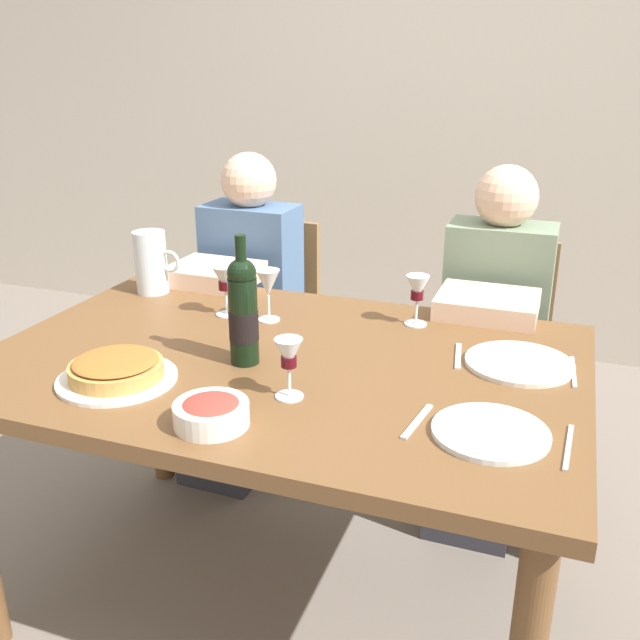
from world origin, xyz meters
TOP-DOWN VIEW (x-y plane):
  - ground_plane at (0.00, 0.00)m, footprint 8.00×8.00m
  - back_wall at (0.00, 2.13)m, footprint 8.00×0.10m
  - dining_table at (0.00, 0.00)m, footprint 1.50×1.00m
  - wine_bottle at (-0.07, -0.06)m, footprint 0.07×0.07m
  - water_pitcher at (-0.59, 0.34)m, footprint 0.16×0.10m
  - baked_tart at (-0.31, -0.26)m, footprint 0.28×0.28m
  - salad_bowl at (0.00, -0.37)m, footprint 0.16×0.16m
  - wine_glass_left_diner at (-0.27, 0.23)m, footprint 0.07×0.07m
  - wine_glass_right_diner at (0.27, 0.34)m, footprint 0.07×0.07m
  - wine_glass_centre at (0.10, -0.20)m, footprint 0.06×0.06m
  - wine_glass_spare at (-0.14, 0.23)m, footprint 0.07×0.07m
  - dinner_plate_left_setting at (0.57, 0.15)m, footprint 0.27×0.27m
  - dinner_plate_right_setting at (0.55, -0.22)m, footprint 0.24×0.24m
  - fork_left_setting at (0.42, 0.15)m, footprint 0.04×0.16m
  - knife_left_setting at (0.70, 0.15)m, footprint 0.02×0.18m
  - knife_right_setting at (0.70, -0.22)m, footprint 0.02×0.18m
  - spoon_right_setting at (0.40, -0.22)m, footprint 0.04×0.16m
  - chair_left at (-0.45, 0.90)m, footprint 0.41×0.41m
  - diner_left at (-0.45, 0.66)m, footprint 0.34×0.51m
  - chair_right at (0.45, 0.90)m, footprint 0.40×0.40m
  - diner_right at (0.45, 0.66)m, footprint 0.34×0.50m

SIDE VIEW (x-z plane):
  - ground_plane at x=0.00m, z-range 0.00..0.00m
  - chair_left at x=-0.45m, z-range 0.06..0.93m
  - chair_right at x=0.45m, z-range 0.06..0.93m
  - diner_left at x=-0.45m, z-range 0.04..1.20m
  - diner_right at x=0.45m, z-range 0.04..1.20m
  - dining_table at x=0.00m, z-range 0.29..1.05m
  - fork_left_setting at x=0.42m, z-range 0.76..0.76m
  - knife_left_setting at x=0.70m, z-range 0.76..0.76m
  - knife_right_setting at x=0.70m, z-range 0.76..0.76m
  - spoon_right_setting at x=0.40m, z-range 0.76..0.76m
  - dinner_plate_left_setting at x=0.57m, z-range 0.76..0.77m
  - dinner_plate_right_setting at x=0.55m, z-range 0.76..0.77m
  - baked_tart at x=-0.31m, z-range 0.76..0.82m
  - salad_bowl at x=0.00m, z-range 0.76..0.82m
  - water_pitcher at x=-0.59m, z-range 0.75..0.95m
  - wine_glass_centre at x=0.10m, z-range 0.79..0.93m
  - wine_glass_right_diner at x=0.27m, z-range 0.79..0.93m
  - wine_glass_left_diner at x=-0.27m, z-range 0.79..0.94m
  - wine_glass_spare at x=-0.14m, z-range 0.79..0.94m
  - wine_bottle at x=-0.07m, z-range 0.73..1.06m
  - back_wall at x=0.00m, z-range 0.00..2.80m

